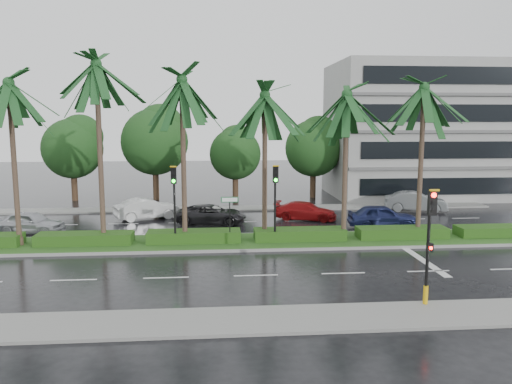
{
  "coord_description": "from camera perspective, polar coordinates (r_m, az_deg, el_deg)",
  "views": [
    {
      "loc": [
        -1.76,
        -26.57,
        6.91
      ],
      "look_at": [
        0.53,
        1.5,
        2.86
      ],
      "focal_mm": 35.0,
      "sensor_mm": 36.0,
      "label": 1
    }
  ],
  "objects": [
    {
      "name": "signal_near",
      "position": [
        19.36,
        19.19,
        -5.43
      ],
      "size": [
        0.34,
        0.45,
        4.36
      ],
      "color": "black",
      "rests_on": "near_sidewalk"
    },
    {
      "name": "car_white",
      "position": [
        35.94,
        -12.32,
        -1.89
      ],
      "size": [
        3.23,
        4.75,
        1.48
      ],
      "primitive_type": "imported",
      "rotation": [
        0.0,
        0.0,
        1.98
      ],
      "color": "#BBBBBB",
      "rests_on": "ground"
    },
    {
      "name": "lane_markings",
      "position": [
        27.46,
        5.57,
        -6.41
      ],
      "size": [
        34.0,
        13.06,
        0.01
      ],
      "color": "silver",
      "rests_on": "ground"
    },
    {
      "name": "near_sidewalk",
      "position": [
        17.83,
        1.4,
        -14.4
      ],
      "size": [
        40.0,
        2.4,
        0.12
      ],
      "primitive_type": "cube",
      "color": "gray",
      "rests_on": "ground"
    },
    {
      "name": "bg_trees",
      "position": [
        44.21,
        -4.55,
        5.41
      ],
      "size": [
        32.83,
        5.79,
        8.36
      ],
      "color": "#3E2D1C",
      "rests_on": "ground"
    },
    {
      "name": "ground",
      "position": [
        27.51,
        -0.86,
        -6.36
      ],
      "size": [
        120.0,
        120.0,
        0.0
      ],
      "primitive_type": "plane",
      "color": "black",
      "rests_on": "ground"
    },
    {
      "name": "palm_row",
      "position": [
        27.62,
        -3.68,
        10.84
      ],
      "size": [
        26.3,
        4.2,
        10.54
      ],
      "color": "#3F2F24",
      "rests_on": "median"
    },
    {
      "name": "car_red",
      "position": [
        35.09,
        5.68,
        -2.17
      ],
      "size": [
        3.04,
        4.65,
        1.25
      ],
      "primitive_type": "imported",
      "rotation": [
        0.0,
        0.0,
        1.25
      ],
      "color": "maroon",
      "rests_on": "ground"
    },
    {
      "name": "car_darkgrey",
      "position": [
        33.68,
        -5.14,
        -2.55
      ],
      "size": [
        2.85,
        4.96,
        1.3
      ],
      "primitive_type": "imported",
      "rotation": [
        0.0,
        0.0,
        1.42
      ],
      "color": "black",
      "rests_on": "ground"
    },
    {
      "name": "car_grey",
      "position": [
        40.08,
        17.77,
        -1.04
      ],
      "size": [
        2.77,
        4.84,
        1.51
      ],
      "primitive_type": "imported",
      "rotation": [
        0.0,
        0.0,
        1.3
      ],
      "color": "slate",
      "rests_on": "ground"
    },
    {
      "name": "far_sidewalk",
      "position": [
        39.21,
        -2.03,
        -1.88
      ],
      "size": [
        40.0,
        2.0,
        0.12
      ],
      "primitive_type": "cube",
      "color": "gray",
      "rests_on": "ground"
    },
    {
      "name": "signal_median_left",
      "position": [
        27.24,
        -9.34,
        -0.18
      ],
      "size": [
        0.34,
        0.42,
        4.36
      ],
      "color": "black",
      "rests_on": "median"
    },
    {
      "name": "street_sign",
      "position": [
        27.48,
        -3.02,
        -1.85
      ],
      "size": [
        0.95,
        0.09,
        2.6
      ],
      "color": "black",
      "rests_on": "median"
    },
    {
      "name": "signal_median_right",
      "position": [
        27.35,
        2.22,
        -0.04
      ],
      "size": [
        0.34,
        0.42,
        4.36
      ],
      "color": "black",
      "rests_on": "median"
    },
    {
      "name": "median",
      "position": [
        28.46,
        -0.99,
        -5.7
      ],
      "size": [
        36.0,
        4.0,
        0.15
      ],
      "color": "gray",
      "rests_on": "ground"
    },
    {
      "name": "car_silver",
      "position": [
        33.63,
        -24.33,
        -3.19
      ],
      "size": [
        2.55,
        4.37,
        1.4
      ],
      "primitive_type": "imported",
      "rotation": [
        0.0,
        0.0,
        1.34
      ],
      "color": "#B1B3B9",
      "rests_on": "ground"
    },
    {
      "name": "hedge",
      "position": [
        28.37,
        -1.0,
        -4.97
      ],
      "size": [
        35.2,
        1.4,
        0.6
      ],
      "color": "#1A4112",
      "rests_on": "median"
    },
    {
      "name": "car_blue",
      "position": [
        33.42,
        14.21,
        -2.69
      ],
      "size": [
        2.02,
        4.48,
        1.49
      ],
      "primitive_type": "imported",
      "rotation": [
        0.0,
        0.0,
        1.51
      ],
      "color": "navy",
      "rests_on": "ground"
    },
    {
      "name": "building",
      "position": [
        48.37,
        18.28,
        6.7
      ],
      "size": [
        16.0,
        10.0,
        12.0
      ],
      "primitive_type": "cube",
      "color": "gray",
      "rests_on": "ground"
    }
  ]
}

